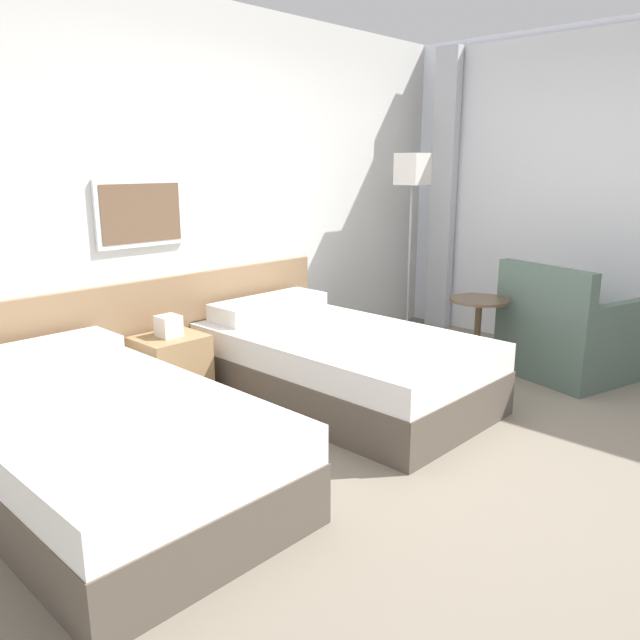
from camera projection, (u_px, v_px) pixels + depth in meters
name	position (u px, v px, depth m)	size (l,w,h in m)	color
ground_plane	(450.00, 456.00, 3.50)	(16.00, 16.00, 0.00)	slate
wall_headboard	(212.00, 206.00, 4.54)	(10.00, 0.10, 2.70)	silver
bed_near_door	(102.00, 445.00, 3.07)	(1.15, 1.96, 0.61)	brown
bed_near_window	(340.00, 364.00, 4.30)	(1.15, 1.96, 0.61)	brown
nightstand	(171.00, 370.00, 4.17)	(0.43, 0.38, 0.63)	#9E7A51
floor_lamp	(412.00, 185.00, 5.41)	(0.24, 0.24, 1.68)	#9E9993
side_table	(478.00, 322.00, 4.79)	(0.45, 0.45, 0.60)	brown
armchair	(569.00, 338.00, 4.80)	(1.01, 1.01, 0.88)	#4C6056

